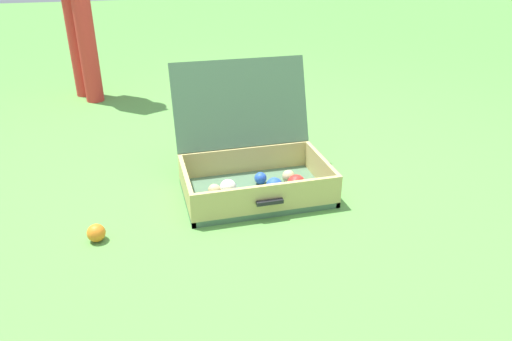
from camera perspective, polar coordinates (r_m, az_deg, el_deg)
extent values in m
plane|color=#569342|center=(2.05, -1.76, -3.77)|extent=(16.00, 16.00, 0.00)
cube|color=#4C7051|center=(2.10, 0.00, -2.63)|extent=(0.63, 0.40, 0.03)
cube|color=tan|center=(2.02, -8.36, -2.14)|extent=(0.02, 0.40, 0.15)
cube|color=tan|center=(2.16, 7.82, -0.19)|extent=(0.02, 0.40, 0.15)
cube|color=tan|center=(1.91, 1.49, -3.69)|extent=(0.59, 0.02, 0.15)
cube|color=tan|center=(2.24, -1.27, 1.02)|extent=(0.59, 0.02, 0.15)
cube|color=#4C7051|center=(2.21, -1.81, 8.04)|extent=(0.63, 0.15, 0.39)
cube|color=black|center=(1.89, 1.67, -3.83)|extent=(0.11, 0.02, 0.02)
sphere|color=blue|center=(2.05, 2.22, -1.85)|extent=(0.07, 0.07, 0.07)
sphere|color=blue|center=(2.13, 0.55, -0.93)|extent=(0.06, 0.06, 0.06)
sphere|color=white|center=(2.04, -3.35, -2.04)|extent=(0.07, 0.07, 0.07)
sphere|color=#D1B784|center=(2.15, 3.92, -0.70)|extent=(0.06, 0.06, 0.06)
sphere|color=white|center=(1.95, -0.25, -3.69)|extent=(0.05, 0.05, 0.05)
sphere|color=blue|center=(1.99, 1.27, -3.16)|extent=(0.05, 0.05, 0.05)
sphere|color=red|center=(2.07, 4.86, -1.59)|extent=(0.08, 0.08, 0.08)
sphere|color=yellow|center=(1.95, -2.69, -3.56)|extent=(0.07, 0.07, 0.07)
sphere|color=#D1B784|center=(2.04, -5.02, -2.36)|extent=(0.05, 0.05, 0.05)
sphere|color=orange|center=(1.88, -18.62, -7.10)|extent=(0.07, 0.07, 0.07)
cylinder|color=red|center=(3.63, -20.71, 14.64)|extent=(0.12, 0.12, 0.81)
cylinder|color=red|center=(3.46, -19.64, 14.32)|extent=(0.12, 0.12, 0.81)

